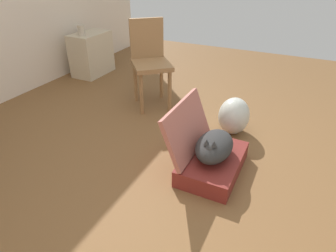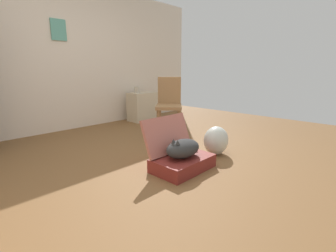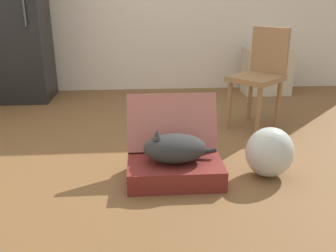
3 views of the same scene
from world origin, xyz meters
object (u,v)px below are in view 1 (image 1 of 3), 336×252
(suitcase_base, at_px, (213,163))
(vase_tall, at_px, (81,30))
(plastic_bag_white, at_px, (234,116))
(cat, at_px, (214,146))
(side_table, at_px, (92,54))
(chair, at_px, (150,60))

(suitcase_base, bearing_deg, vase_tall, 61.24)
(plastic_bag_white, bearing_deg, vase_tall, 75.29)
(cat, xyz_separation_m, vase_tall, (1.30, 2.37, 0.42))
(suitcase_base, relative_size, plastic_bag_white, 1.81)
(side_table, distance_m, vase_tall, 0.40)
(suitcase_base, height_order, vase_tall, vase_tall)
(plastic_bag_white, distance_m, side_table, 2.48)
(cat, xyz_separation_m, side_table, (1.45, 2.37, 0.06))
(cat, distance_m, plastic_bag_white, 0.69)
(side_table, bearing_deg, suitcase_base, -121.42)
(vase_tall, bearing_deg, plastic_bag_white, -104.71)
(cat, relative_size, plastic_bag_white, 1.41)
(cat, relative_size, chair, 0.54)
(cat, relative_size, vase_tall, 3.87)
(plastic_bag_white, bearing_deg, chair, 77.08)
(vase_tall, bearing_deg, suitcase_base, -118.76)
(cat, height_order, side_table, side_table)
(plastic_bag_white, distance_m, chair, 1.15)
(plastic_bag_white, distance_m, vase_tall, 2.48)
(cat, height_order, vase_tall, vase_tall)
(suitcase_base, xyz_separation_m, chair, (0.93, 1.09, 0.46))
(side_table, height_order, chair, chair)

